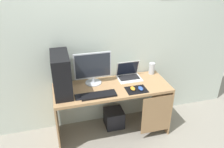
{
  "coord_description": "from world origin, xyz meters",
  "views": [
    {
      "loc": [
        -0.64,
        -2.34,
        2.14
      ],
      "look_at": [
        0.0,
        0.0,
        0.9
      ],
      "focal_mm": 35.38,
      "sensor_mm": 36.0,
      "label": 1
    }
  ],
  "objects": [
    {
      "name": "ground_plane",
      "position": [
        0.0,
        0.0,
        0.0
      ],
      "size": [
        8.0,
        8.0,
        0.0
      ],
      "primitive_type": "plane",
      "color": "gray"
    },
    {
      "name": "wall_back",
      "position": [
        0.0,
        0.33,
        1.3
      ],
      "size": [
        4.0,
        0.05,
        2.6
      ],
      "color": "beige",
      "rests_on": "ground_plane"
    },
    {
      "name": "desk",
      "position": [
        0.02,
        -0.01,
        0.58
      ],
      "size": [
        1.47,
        0.57,
        0.72
      ],
      "color": "#A37A51",
      "rests_on": "ground_plane"
    },
    {
      "name": "pc_tower",
      "position": [
        -0.61,
        0.03,
        0.97
      ],
      "size": [
        0.2,
        0.47,
        0.49
      ],
      "primitive_type": "cube",
      "color": "black",
      "rests_on": "desk"
    },
    {
      "name": "monitor",
      "position": [
        -0.21,
        0.15,
        0.94
      ],
      "size": [
        0.48,
        0.21,
        0.43
      ],
      "color": "#B7BCC6",
      "rests_on": "desk"
    },
    {
      "name": "laptop",
      "position": [
        0.28,
        0.17,
        0.77
      ],
      "size": [
        0.31,
        0.24,
        0.23
      ],
      "color": "white",
      "rests_on": "desk"
    },
    {
      "name": "speaker",
      "position": [
        0.64,
        0.21,
        0.8
      ],
      "size": [
        0.08,
        0.08,
        0.16
      ],
      "primitive_type": "cylinder",
      "color": "#B7BCC6",
      "rests_on": "desk"
    },
    {
      "name": "keyboard",
      "position": [
        -0.21,
        -0.17,
        0.73
      ],
      "size": [
        0.42,
        0.14,
        0.02
      ],
      "primitive_type": "cube",
      "color": "black",
      "rests_on": "desk"
    },
    {
      "name": "mousepad",
      "position": [
        0.27,
        -0.16,
        0.72
      ],
      "size": [
        0.26,
        0.2,
        0.0
      ],
      "primitive_type": "cube",
      "color": "black",
      "rests_on": "desk"
    },
    {
      "name": "mouse_left",
      "position": [
        0.23,
        -0.15,
        0.74
      ],
      "size": [
        0.06,
        0.1,
        0.03
      ],
      "primitive_type": "ellipsoid",
      "color": "orange",
      "rests_on": "mousepad"
    },
    {
      "name": "mouse_right",
      "position": [
        0.32,
        -0.17,
        0.74
      ],
      "size": [
        0.06,
        0.1,
        0.03
      ],
      "primitive_type": "ellipsoid",
      "color": "#2D51B2",
      "rests_on": "mousepad"
    },
    {
      "name": "cell_phone",
      "position": [
        -0.45,
        -0.14,
        0.73
      ],
      "size": [
        0.07,
        0.13,
        0.01
      ],
      "primitive_type": "cube",
      "color": "black",
      "rests_on": "desk"
    },
    {
      "name": "subwoofer",
      "position": [
        0.06,
        0.1,
        0.13
      ],
      "size": [
        0.26,
        0.26,
        0.26
      ],
      "primitive_type": "cube",
      "color": "black",
      "rests_on": "ground_plane"
    }
  ]
}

